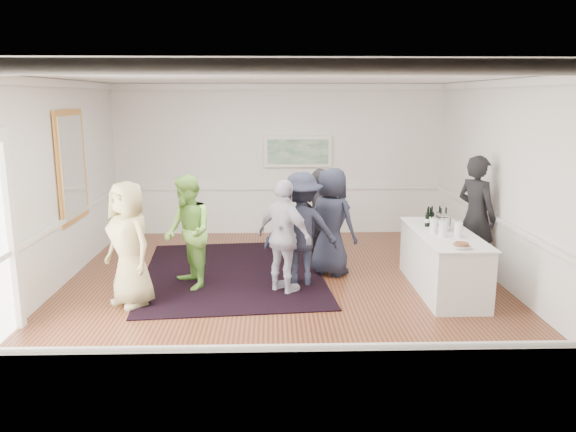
{
  "coord_description": "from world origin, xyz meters",
  "views": [
    {
      "loc": [
        -0.16,
        -8.01,
        2.92
      ],
      "look_at": [
        0.08,
        0.2,
        1.18
      ],
      "focal_mm": 35.0,
      "sensor_mm": 36.0,
      "label": 1
    }
  ],
  "objects_px": {
    "guest_navy": "(331,222)",
    "guest_green": "(188,232)",
    "guest_dark_b": "(318,215)",
    "ice_bucket": "(443,223)",
    "guest_dark_a": "(301,229)",
    "serving_table": "(443,261)",
    "nut_bowl": "(461,246)",
    "guest_tan": "(129,244)",
    "guest_lilac": "(284,237)",
    "bartender": "(476,216)"
  },
  "relations": [
    {
      "from": "guest_navy",
      "to": "guest_green",
      "type": "bearing_deg",
      "value": 55.14
    },
    {
      "from": "guest_dark_b",
      "to": "ice_bucket",
      "type": "distance_m",
      "value": 2.31
    },
    {
      "from": "guest_dark_a",
      "to": "serving_table",
      "type": "bearing_deg",
      "value": 171.99
    },
    {
      "from": "serving_table",
      "to": "nut_bowl",
      "type": "height_order",
      "value": "nut_bowl"
    },
    {
      "from": "serving_table",
      "to": "guest_tan",
      "type": "relative_size",
      "value": 1.26
    },
    {
      "from": "guest_tan",
      "to": "ice_bucket",
      "type": "height_order",
      "value": "guest_tan"
    },
    {
      "from": "guest_green",
      "to": "ice_bucket",
      "type": "relative_size",
      "value": 6.8
    },
    {
      "from": "guest_lilac",
      "to": "guest_dark_a",
      "type": "bearing_deg",
      "value": -84.43
    },
    {
      "from": "serving_table",
      "to": "guest_lilac",
      "type": "bearing_deg",
      "value": -179.69
    },
    {
      "from": "guest_lilac",
      "to": "guest_tan",
      "type": "bearing_deg",
      "value": 54.9
    },
    {
      "from": "bartender",
      "to": "guest_green",
      "type": "bearing_deg",
      "value": 66.11
    },
    {
      "from": "nut_bowl",
      "to": "serving_table",
      "type": "bearing_deg",
      "value": 87.13
    },
    {
      "from": "serving_table",
      "to": "nut_bowl",
      "type": "distance_m",
      "value": 1.04
    },
    {
      "from": "guest_green",
      "to": "guest_dark_b",
      "type": "bearing_deg",
      "value": 97.31
    },
    {
      "from": "guest_lilac",
      "to": "guest_dark_a",
      "type": "height_order",
      "value": "guest_dark_a"
    },
    {
      "from": "bartender",
      "to": "guest_dark_a",
      "type": "xyz_separation_m",
      "value": [
        -2.9,
        -0.4,
        -0.11
      ]
    },
    {
      "from": "guest_lilac",
      "to": "ice_bucket",
      "type": "distance_m",
      "value": 2.45
    },
    {
      "from": "guest_lilac",
      "to": "guest_dark_b",
      "type": "bearing_deg",
      "value": -69.24
    },
    {
      "from": "guest_dark_a",
      "to": "guest_dark_b",
      "type": "relative_size",
      "value": 1.06
    },
    {
      "from": "bartender",
      "to": "guest_dark_a",
      "type": "bearing_deg",
      "value": 67.64
    },
    {
      "from": "nut_bowl",
      "to": "guest_green",
      "type": "bearing_deg",
      "value": 163.45
    },
    {
      "from": "serving_table",
      "to": "ice_bucket",
      "type": "distance_m",
      "value": 0.59
    },
    {
      "from": "guest_dark_a",
      "to": "guest_dark_b",
      "type": "xyz_separation_m",
      "value": [
        0.37,
        1.25,
        -0.05
      ]
    },
    {
      "from": "guest_tan",
      "to": "guest_dark_a",
      "type": "bearing_deg",
      "value": 60.88
    },
    {
      "from": "guest_tan",
      "to": "guest_lilac",
      "type": "height_order",
      "value": "guest_tan"
    },
    {
      "from": "guest_green",
      "to": "ice_bucket",
      "type": "distance_m",
      "value": 3.92
    },
    {
      "from": "nut_bowl",
      "to": "guest_tan",
      "type": "bearing_deg",
      "value": 174.74
    },
    {
      "from": "serving_table",
      "to": "nut_bowl",
      "type": "xyz_separation_m",
      "value": [
        -0.05,
        -0.91,
        0.49
      ]
    },
    {
      "from": "guest_dark_a",
      "to": "ice_bucket",
      "type": "xyz_separation_m",
      "value": [
        2.17,
        -0.2,
        0.13
      ]
    },
    {
      "from": "ice_bucket",
      "to": "guest_green",
      "type": "bearing_deg",
      "value": 178.75
    },
    {
      "from": "bartender",
      "to": "guest_lilac",
      "type": "distance_m",
      "value": 3.27
    },
    {
      "from": "guest_dark_a",
      "to": "guest_navy",
      "type": "bearing_deg",
      "value": -134.85
    },
    {
      "from": "guest_dark_a",
      "to": "guest_dark_b",
      "type": "bearing_deg",
      "value": -105.46
    },
    {
      "from": "bartender",
      "to": "guest_lilac",
      "type": "bearing_deg",
      "value": 73.27
    },
    {
      "from": "guest_tan",
      "to": "nut_bowl",
      "type": "distance_m",
      "value": 4.6
    },
    {
      "from": "serving_table",
      "to": "guest_green",
      "type": "relative_size",
      "value": 1.28
    },
    {
      "from": "guest_navy",
      "to": "ice_bucket",
      "type": "distance_m",
      "value": 1.79
    },
    {
      "from": "serving_table",
      "to": "guest_dark_b",
      "type": "relative_size",
      "value": 1.33
    },
    {
      "from": "guest_green",
      "to": "guest_dark_a",
      "type": "xyz_separation_m",
      "value": [
        1.75,
        0.12,
        0.01
      ]
    },
    {
      "from": "ice_bucket",
      "to": "bartender",
      "type": "bearing_deg",
      "value": 39.24
    },
    {
      "from": "guest_dark_a",
      "to": "nut_bowl",
      "type": "height_order",
      "value": "guest_dark_a"
    },
    {
      "from": "guest_dark_a",
      "to": "guest_navy",
      "type": "relative_size",
      "value": 1.0
    },
    {
      "from": "guest_green",
      "to": "serving_table",
      "type": "bearing_deg",
      "value": 61.11
    },
    {
      "from": "serving_table",
      "to": "bartender",
      "type": "distance_m",
      "value": 1.19
    },
    {
      "from": "guest_tan",
      "to": "guest_green",
      "type": "bearing_deg",
      "value": 87.29
    },
    {
      "from": "serving_table",
      "to": "guest_green",
      "type": "distance_m",
      "value": 3.93
    },
    {
      "from": "guest_green",
      "to": "guest_lilac",
      "type": "height_order",
      "value": "guest_green"
    },
    {
      "from": "guest_navy",
      "to": "guest_dark_b",
      "type": "bearing_deg",
      "value": -38.4
    },
    {
      "from": "guest_lilac",
      "to": "nut_bowl",
      "type": "height_order",
      "value": "guest_lilac"
    },
    {
      "from": "serving_table",
      "to": "guest_green",
      "type": "bearing_deg",
      "value": 176.59
    }
  ]
}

